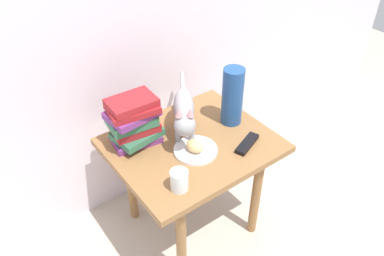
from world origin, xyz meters
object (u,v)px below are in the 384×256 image
cat (184,111)px  green_vase (232,96)px  candle_jar (179,181)px  plate (196,150)px  bread_roll (195,146)px  book_stack (134,121)px  side_table (192,156)px  tv_remote (247,144)px

cat → green_vase: (0.24, -0.04, 0.01)m
green_vase → candle_jar: 0.50m
cat → plate: bearing=-102.6°
bread_roll → book_stack: 0.28m
plate → candle_jar: (-0.18, -0.13, 0.03)m
bread_roll → book_stack: book_stack is taller
plate → book_stack: bearing=129.4°
plate → bread_roll: bearing=-144.1°
side_table → plate: size_ratio=3.71×
side_table → book_stack: book_stack is taller
cat → bread_roll: bearing=-105.9°
green_vase → candle_jar: size_ratio=3.24×
cat → book_stack: size_ratio=1.81×
candle_jar → cat: bearing=51.2°
candle_jar → tv_remote: (0.38, 0.03, -0.03)m
plate → tv_remote: 0.23m
book_stack → candle_jar: 0.35m
green_vase → plate: bearing=-163.7°
plate → bread_roll: size_ratio=2.35×
cat → candle_jar: 0.34m
side_table → tv_remote: size_ratio=4.64×
plate → green_vase: (0.26, 0.08, 0.13)m
side_table → candle_jar: size_ratio=8.19×
plate → candle_jar: candle_jar is taller
book_stack → candle_jar: (-0.01, -0.34, -0.08)m
cat → tv_remote: bearing=-51.4°
book_stack → tv_remote: book_stack is taller
plate → tv_remote: (0.20, -0.10, 0.00)m
side_table → bread_roll: 0.14m
plate → tv_remote: tv_remote is taller
tv_remote → cat: bearing=107.5°
bread_roll → cat: 0.16m
side_table → plate: bearing=-112.4°
candle_jar → tv_remote: bearing=5.0°
side_table → cat: (0.00, 0.06, 0.21)m
bread_roll → cat: cat is taller
plate → book_stack: 0.29m
book_stack → bread_roll: bearing=-53.0°
book_stack → tv_remote: 0.50m
bread_roll → cat: bearing=74.1°
side_table → green_vase: 0.33m
side_table → plate: (-0.02, -0.06, 0.09)m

